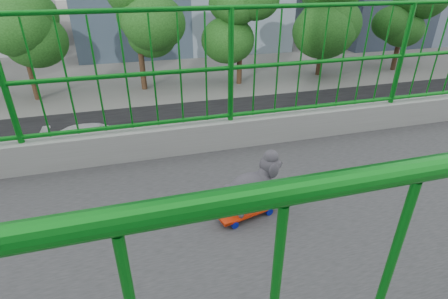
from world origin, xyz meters
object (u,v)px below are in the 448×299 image
object	(u,v)px
poodle	(252,184)
car_1	(0,227)
car_2	(209,154)
skateboard	(248,211)
car_5	(398,215)
car_3	(97,139)
car_0	(331,230)

from	to	relation	value
poodle	car_1	size ratio (longest dim) A/B	0.11
car_1	car_2	xyz separation A→B (m)	(-3.20, 8.26, 0.01)
skateboard	car_1	size ratio (longest dim) A/B	0.11
poodle	car_5	bearing A→B (deg)	111.87
skateboard	car_2	size ratio (longest dim) A/B	0.09
skateboard	poodle	xyz separation A→B (m)	(-0.01, 0.03, 0.24)
car_5	car_3	bearing A→B (deg)	-131.25
skateboard	car_3	distance (m)	16.90
skateboard	car_1	world-z (taller)	skateboard
skateboard	car_3	size ratio (longest dim) A/B	0.10
car_2	poodle	bearing A→B (deg)	168.85
poodle	car_5	xyz separation A→B (m)	(-5.81, 8.00, -6.51)
skateboard	car_5	distance (m)	11.72
skateboard	car_3	xyz separation A→B (m)	(-15.41, -2.93, -6.29)
skateboard	car_2	distance (m)	13.95
car_1	skateboard	bearing A→B (deg)	32.89
car_3	skateboard	bearing A→B (deg)	-169.25
poodle	car_2	distance (m)	14.05
skateboard	car_0	xyz separation A→B (m)	(-5.81, 5.28, -6.31)
car_5	car_1	bearing A→B (deg)	-103.01
car_0	car_5	distance (m)	2.74
skateboard	car_0	distance (m)	10.08
car_5	car_2	bearing A→B (deg)	-138.87
car_3	car_5	bearing A→B (deg)	-131.25
poodle	car_5	world-z (taller)	poodle
poodle	car_0	xyz separation A→B (m)	(-5.81, 5.26, -6.56)
skateboard	car_0	bearing A→B (deg)	123.61
car_0	car_3	world-z (taller)	car_3
skateboard	car_5	xyz separation A→B (m)	(-5.81, 8.02, -6.27)
car_2	car_0	bearing A→B (deg)	-155.99
car_2	car_5	xyz separation A→B (m)	(6.40, 5.59, 0.01)
car_0	car_1	world-z (taller)	car_1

